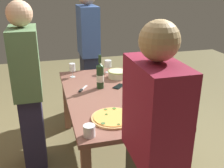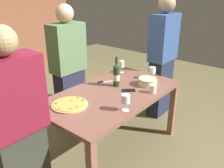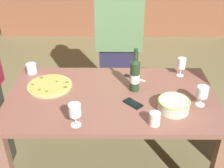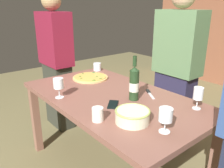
{
  "view_description": "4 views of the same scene",
  "coord_description": "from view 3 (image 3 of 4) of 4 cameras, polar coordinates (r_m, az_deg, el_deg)",
  "views": [
    {
      "loc": [
        -2.32,
        0.62,
        1.78
      ],
      "look_at": [
        0.0,
        0.0,
        0.85
      ],
      "focal_mm": 42.46,
      "sensor_mm": 36.0,
      "label": 1
    },
    {
      "loc": [
        -1.85,
        -1.52,
        1.84
      ],
      "look_at": [
        0.0,
        0.0,
        0.85
      ],
      "focal_mm": 38.38,
      "sensor_mm": 36.0,
      "label": 2
    },
    {
      "loc": [
        0.01,
        -1.81,
        1.94
      ],
      "look_at": [
        0.0,
        0.0,
        0.85
      ],
      "focal_mm": 45.21,
      "sensor_mm": 36.0,
      "label": 3
    },
    {
      "loc": [
        1.38,
        -1.12,
        1.47
      ],
      "look_at": [
        0.0,
        0.0,
        0.85
      ],
      "focal_mm": 37.01,
      "sensor_mm": 36.0,
      "label": 4
    }
  ],
  "objects": [
    {
      "name": "wine_bottle",
      "position": [
        2.16,
        4.64,
        1.88
      ],
      "size": [
        0.08,
        0.08,
        0.35
      ],
      "color": "#21391E",
      "rests_on": "dining_table"
    },
    {
      "name": "cup_ceramic",
      "position": [
        1.87,
        8.62,
        -6.96
      ],
      "size": [
        0.07,
        0.07,
        0.09
      ],
      "primitive_type": "cylinder",
      "color": "white",
      "rests_on": "dining_table"
    },
    {
      "name": "wine_glass_far_left",
      "position": [
        2.1,
        17.8,
        -1.69
      ],
      "size": [
        0.08,
        0.08,
        0.15
      ],
      "color": "white",
      "rests_on": "dining_table"
    },
    {
      "name": "pizza_knife",
      "position": [
        2.39,
        4.07,
        1.39
      ],
      "size": [
        0.17,
        0.12,
        0.02
      ],
      "color": "silver",
      "rests_on": "dining_table"
    },
    {
      "name": "cell_phone",
      "position": [
        2.07,
        4.26,
        -3.94
      ],
      "size": [
        0.15,
        0.15,
        0.01
      ],
      "primitive_type": "cube",
      "rotation": [
        0.0,
        0.0,
        3.91
      ],
      "color": "black",
      "rests_on": "dining_table"
    },
    {
      "name": "person_guest_left",
      "position": [
        2.81,
        1.37,
        7.84
      ],
      "size": [
        0.45,
        0.24,
        1.64
      ],
      "rotation": [
        0.0,
        0.0,
        -1.65
      ],
      "color": "#26223D",
      "rests_on": "ground"
    },
    {
      "name": "cup_amber",
      "position": [
        2.55,
        -15.98,
        3.06
      ],
      "size": [
        0.09,
        0.09,
        0.09
      ],
      "primitive_type": "cylinder",
      "color": "white",
      "rests_on": "dining_table"
    },
    {
      "name": "wine_glass_by_bottle",
      "position": [
        1.82,
        -7.53,
        -5.34
      ],
      "size": [
        0.08,
        0.08,
        0.16
      ],
      "color": "white",
      "rests_on": "dining_table"
    },
    {
      "name": "ground_plane",
      "position": [
        2.65,
        -0.0,
        -15.98
      ],
      "size": [
        8.0,
        8.0,
        0.0
      ],
      "primitive_type": "plane",
      "color": "olive"
    },
    {
      "name": "wine_glass_near_pizza",
      "position": [
        2.45,
        13.88,
        3.93
      ],
      "size": [
        0.07,
        0.07,
        0.16
      ],
      "color": "white",
      "rests_on": "dining_table"
    },
    {
      "name": "pizza",
      "position": [
        2.32,
        -12.47,
        -0.29
      ],
      "size": [
        0.36,
        0.36,
        0.02
      ],
      "color": "tan",
      "rests_on": "dining_table"
    },
    {
      "name": "dining_table",
      "position": [
        2.21,
        -0.0,
        -4.3
      ],
      "size": [
        1.6,
        0.9,
        0.75
      ],
      "color": "brown",
      "rests_on": "ground"
    },
    {
      "name": "serving_bowl",
      "position": [
        2.03,
        12.37,
        -4.06
      ],
      "size": [
        0.23,
        0.23,
        0.08
      ],
      "color": "beige",
      "rests_on": "dining_table"
    }
  ]
}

